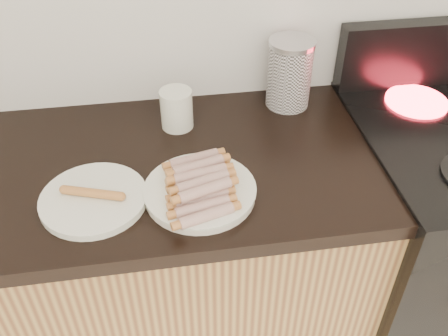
{
  "coord_description": "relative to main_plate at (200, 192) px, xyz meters",
  "views": [
    {
      "loc": [
        -0.14,
        0.69,
        1.7
      ],
      "look_at": [
        0.0,
        1.62,
        0.92
      ],
      "focal_mm": 40.0,
      "sensor_mm": 36.0,
      "label": 1
    }
  ],
  "objects": [
    {
      "name": "burner_far_left",
      "position": [
        0.68,
        0.29,
        0.01
      ],
      "size": [
        0.18,
        0.18,
        0.01
      ],
      "primitive_type": "cylinder",
      "color": "#FF1E2D",
      "rests_on": "stove"
    },
    {
      "name": "main_plate",
      "position": [
        0.0,
        0.0,
        0.0
      ],
      "size": [
        0.3,
        0.3,
        0.02
      ],
      "primitive_type": "cylinder",
      "rotation": [
        0.0,
        0.0,
        0.16
      ],
      "color": "white",
      "rests_on": "counter_slab"
    },
    {
      "name": "side_plate",
      "position": [
        -0.25,
        0.01,
        0.0
      ],
      "size": [
        0.28,
        0.28,
        0.02
      ],
      "primitive_type": "cylinder",
      "rotation": [
        0.0,
        0.0,
        -0.12
      ],
      "color": "white",
      "rests_on": "counter_slab"
    },
    {
      "name": "hotdog_pile",
      "position": [
        0.0,
        -0.0,
        0.03
      ],
      "size": [
        0.13,
        0.25,
        0.05
      ],
      "rotation": [
        0.0,
        0.0,
        0.23
      ],
      "color": "maroon",
      "rests_on": "main_plate"
    },
    {
      "name": "plain_sausages",
      "position": [
        -0.25,
        0.01,
        0.02
      ],
      "size": [
        0.14,
        0.06,
        0.02
      ],
      "rotation": [
        0.0,
        0.0,
        -0.32
      ],
      "color": "#B56D47",
      "rests_on": "side_plate"
    },
    {
      "name": "canister",
      "position": [
        0.3,
        0.36,
        0.09
      ],
      "size": [
        0.13,
        0.13,
        0.2
      ],
      "rotation": [
        0.0,
        0.0,
        0.29
      ],
      "color": "white",
      "rests_on": "counter_slab"
    },
    {
      "name": "mug",
      "position": [
        -0.03,
        0.29,
        0.05
      ],
      "size": [
        0.1,
        0.1,
        0.11
      ],
      "primitive_type": "cylinder",
      "rotation": [
        0.0,
        0.0,
        -0.19
      ],
      "color": "silver",
      "rests_on": "counter_slab"
    }
  ]
}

